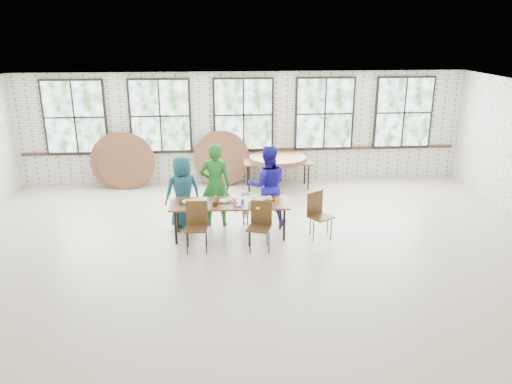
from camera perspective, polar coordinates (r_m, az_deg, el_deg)
The scene contains 13 objects.
room at distance 13.48m, azimuth -1.44°, elevation 8.61°, with size 12.00×12.00×12.00m.
dining_table at distance 10.12m, azimuth -3.03°, elevation -1.49°, with size 2.43×0.88×0.74m.
chair_near_left at distance 9.69m, azimuth -6.79°, elevation -3.37°, with size 0.45×0.43×0.95m.
chair_near_right at distance 9.63m, azimuth 0.48°, elevation -3.37°, with size 0.53×0.53×0.95m.
chair_spare at distance 10.24m, azimuth 7.08°, elevation -2.15°, with size 0.57×0.57×0.95m.
adult_teal at distance 10.73m, azimuth -8.37°, elevation 0.05°, with size 0.77×0.50×1.57m, color #1C556D.
adult_green at distance 10.66m, azimuth -4.67°, elevation 0.79°, with size 0.67×0.44×1.83m, color #1A6322.
toddler at distance 10.86m, azimuth -1.20°, elevation -1.84°, with size 0.48×0.28×0.74m, color #13253B.
adult_blue at distance 10.73m, azimuth 1.34°, elevation 0.74°, with size 0.85×0.66×1.74m, color #1D169C.
storage_table at distance 13.21m, azimuth 2.50°, elevation 3.32°, with size 1.82×0.80×0.74m.
tabletop_clutter at distance 10.07m, azimuth -2.44°, elevation -1.13°, with size 1.98×0.60×0.11m.
round_tops_stacked at distance 13.18m, azimuth 2.51°, elevation 3.82°, with size 1.50×1.50×0.13m.
round_tops_leaning at distance 13.55m, azimuth -11.36°, elevation 3.58°, with size 4.22×0.44×1.49m.
Camera 1 is at (-0.77, -8.82, 4.16)m, focal length 35.00 mm.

